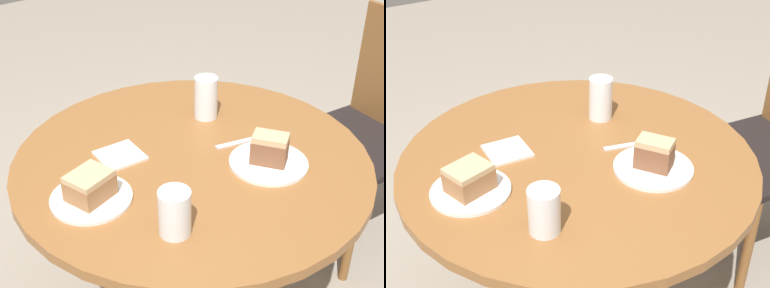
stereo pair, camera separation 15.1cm
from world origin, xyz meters
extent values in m
cylinder|color=brown|center=(0.00, 0.00, 0.35)|extent=(0.11, 0.11, 0.65)
cylinder|color=brown|center=(0.00, 0.00, 0.69)|extent=(1.03, 1.03, 0.03)
cylinder|color=brown|center=(-0.19, 0.64, 0.22)|extent=(0.04, 0.04, 0.44)
cylinder|color=brown|center=(0.22, 0.59, 0.22)|extent=(0.04, 0.04, 0.44)
cylinder|color=brown|center=(-0.14, 1.01, 0.22)|extent=(0.04, 0.04, 0.44)
cube|color=black|center=(0.04, 0.80, 0.45)|extent=(0.50, 0.47, 0.03)
cylinder|color=white|center=(0.17, 0.14, 0.71)|extent=(0.22, 0.22, 0.01)
cylinder|color=white|center=(-0.01, -0.33, 0.71)|extent=(0.21, 0.21, 0.01)
cube|color=brown|center=(0.17, 0.14, 0.75)|extent=(0.12, 0.11, 0.07)
cube|color=tan|center=(0.17, 0.14, 0.79)|extent=(0.12, 0.11, 0.02)
cube|color=#9E6B42|center=(-0.01, -0.33, 0.75)|extent=(0.11, 0.13, 0.06)
cube|color=tan|center=(-0.01, -0.33, 0.78)|extent=(0.11, 0.12, 0.01)
cylinder|color=beige|center=(-0.15, 0.18, 0.76)|extent=(0.07, 0.07, 0.11)
cylinder|color=white|center=(-0.15, 0.18, 0.78)|extent=(0.08, 0.08, 0.14)
cylinder|color=silver|center=(0.23, -0.24, 0.74)|extent=(0.07, 0.07, 0.07)
cylinder|color=white|center=(0.23, -0.24, 0.77)|extent=(0.08, 0.08, 0.12)
cube|color=silver|center=(-0.13, -0.16, 0.71)|extent=(0.13, 0.13, 0.01)
cube|color=silver|center=(0.04, 0.16, 0.71)|extent=(0.06, 0.16, 0.00)
camera|label=1|loc=(0.99, -0.82, 1.55)|focal=50.00mm
camera|label=2|loc=(1.08, -0.70, 1.55)|focal=50.00mm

